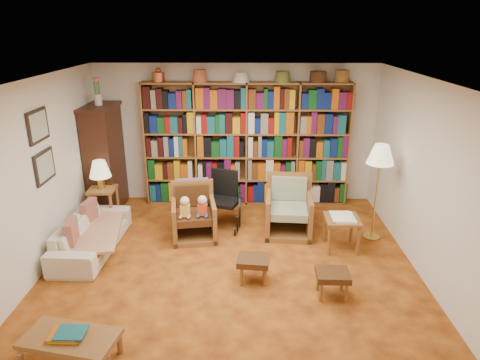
{
  "coord_description": "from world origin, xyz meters",
  "views": [
    {
      "loc": [
        0.2,
        -5.04,
        3.13
      ],
      "look_at": [
        0.11,
        0.6,
        1.06
      ],
      "focal_mm": 32.0,
      "sensor_mm": 36.0,
      "label": 1
    }
  ],
  "objects_px": {
    "wheelchair": "(224,201)",
    "side_table_papers": "(342,223)",
    "sofa": "(92,234)",
    "footstool_b": "(333,276)",
    "armchair_leather": "(194,214)",
    "floor_lamp": "(380,158)",
    "armchair_sage": "(288,211)",
    "footstool_a": "(253,262)",
    "side_table_lamp": "(103,197)",
    "coffee_table": "(70,340)"
  },
  "relations": [
    {
      "from": "side_table_lamp",
      "to": "sofa",
      "type": "bearing_deg",
      "value": -83.78
    },
    {
      "from": "side_table_lamp",
      "to": "footstool_a",
      "type": "xyz_separation_m",
      "value": [
        2.44,
        -1.7,
        -0.18
      ]
    },
    {
      "from": "footstool_a",
      "to": "coffee_table",
      "type": "bearing_deg",
      "value": -139.85
    },
    {
      "from": "footstool_a",
      "to": "footstool_b",
      "type": "relative_size",
      "value": 1.07
    },
    {
      "from": "armchair_leather",
      "to": "floor_lamp",
      "type": "distance_m",
      "value": 2.91
    },
    {
      "from": "side_table_papers",
      "to": "footstool_b",
      "type": "distance_m",
      "value": 1.25
    },
    {
      "from": "footstool_a",
      "to": "wheelchair",
      "type": "bearing_deg",
      "value": 105.22
    },
    {
      "from": "sofa",
      "to": "floor_lamp",
      "type": "height_order",
      "value": "floor_lamp"
    },
    {
      "from": "footstool_a",
      "to": "floor_lamp",
      "type": "bearing_deg",
      "value": 33.27
    },
    {
      "from": "floor_lamp",
      "to": "footstool_b",
      "type": "distance_m",
      "value": 2.05
    },
    {
      "from": "sofa",
      "to": "side_table_lamp",
      "type": "height_order",
      "value": "side_table_lamp"
    },
    {
      "from": "wheelchair",
      "to": "armchair_sage",
      "type": "bearing_deg",
      "value": -10.02
    },
    {
      "from": "floor_lamp",
      "to": "side_table_papers",
      "type": "distance_m",
      "value": 1.09
    },
    {
      "from": "side_table_lamp",
      "to": "armchair_leather",
      "type": "height_order",
      "value": "armchair_leather"
    },
    {
      "from": "armchair_sage",
      "to": "footstool_a",
      "type": "xyz_separation_m",
      "value": [
        -0.57,
        -1.46,
        -0.07
      ]
    },
    {
      "from": "wheelchair",
      "to": "footstool_b",
      "type": "relative_size",
      "value": 2.29
    },
    {
      "from": "coffee_table",
      "to": "armchair_sage",
      "type": "bearing_deg",
      "value": 51.64
    },
    {
      "from": "floor_lamp",
      "to": "footstool_a",
      "type": "bearing_deg",
      "value": -146.73
    },
    {
      "from": "sofa",
      "to": "wheelchair",
      "type": "bearing_deg",
      "value": -63.49
    },
    {
      "from": "side_table_lamp",
      "to": "coffee_table",
      "type": "xyz_separation_m",
      "value": [
        0.68,
        -3.18,
        -0.16
      ]
    },
    {
      "from": "armchair_leather",
      "to": "armchair_sage",
      "type": "bearing_deg",
      "value": 6.92
    },
    {
      "from": "armchair_sage",
      "to": "floor_lamp",
      "type": "relative_size",
      "value": 0.6
    },
    {
      "from": "side_table_papers",
      "to": "footstool_a",
      "type": "bearing_deg",
      "value": -145.94
    },
    {
      "from": "side_table_papers",
      "to": "floor_lamp",
      "type": "bearing_deg",
      "value": 31.36
    },
    {
      "from": "armchair_sage",
      "to": "floor_lamp",
      "type": "bearing_deg",
      "value": -10.78
    },
    {
      "from": "sofa",
      "to": "wheelchair",
      "type": "distance_m",
      "value": 2.09
    },
    {
      "from": "side_table_lamp",
      "to": "wheelchair",
      "type": "xyz_separation_m",
      "value": [
        2.0,
        -0.06,
        -0.04
      ]
    },
    {
      "from": "armchair_leather",
      "to": "side_table_papers",
      "type": "bearing_deg",
      "value": -10.49
    },
    {
      "from": "footstool_b",
      "to": "sofa",
      "type": "bearing_deg",
      "value": 161.68
    },
    {
      "from": "side_table_papers",
      "to": "footstool_a",
      "type": "height_order",
      "value": "side_table_papers"
    },
    {
      "from": "footstool_a",
      "to": "footstool_b",
      "type": "distance_m",
      "value": 1.0
    },
    {
      "from": "coffee_table",
      "to": "footstool_b",
      "type": "bearing_deg",
      "value": 23.42
    },
    {
      "from": "sofa",
      "to": "armchair_sage",
      "type": "height_order",
      "value": "armchair_sage"
    },
    {
      "from": "armchair_leather",
      "to": "floor_lamp",
      "type": "bearing_deg",
      "value": -1.38
    },
    {
      "from": "wheelchair",
      "to": "footstool_a",
      "type": "xyz_separation_m",
      "value": [
        0.45,
        -1.64,
        -0.14
      ]
    },
    {
      "from": "armchair_leather",
      "to": "coffee_table",
      "type": "xyz_separation_m",
      "value": [
        -0.86,
        -2.77,
        -0.05
      ]
    },
    {
      "from": "footstool_b",
      "to": "floor_lamp",
      "type": "bearing_deg",
      "value": 59.37
    },
    {
      "from": "sofa",
      "to": "side_table_papers",
      "type": "distance_m",
      "value": 3.65
    },
    {
      "from": "side_table_lamp",
      "to": "footstool_b",
      "type": "height_order",
      "value": "side_table_lamp"
    },
    {
      "from": "armchair_leather",
      "to": "footstool_b",
      "type": "height_order",
      "value": "armchair_leather"
    },
    {
      "from": "floor_lamp",
      "to": "side_table_papers",
      "type": "height_order",
      "value": "floor_lamp"
    },
    {
      "from": "floor_lamp",
      "to": "coffee_table",
      "type": "relative_size",
      "value": 1.55
    },
    {
      "from": "wheelchair",
      "to": "side_table_papers",
      "type": "xyz_separation_m",
      "value": [
        1.74,
        -0.76,
        -0.0
      ]
    },
    {
      "from": "armchair_leather",
      "to": "side_table_papers",
      "type": "distance_m",
      "value": 2.23
    },
    {
      "from": "sofa",
      "to": "wheelchair",
      "type": "relative_size",
      "value": 1.84
    },
    {
      "from": "armchair_leather",
      "to": "side_table_papers",
      "type": "relative_size",
      "value": 1.62
    },
    {
      "from": "side_table_lamp",
      "to": "footstool_a",
      "type": "height_order",
      "value": "side_table_lamp"
    },
    {
      "from": "wheelchair",
      "to": "coffee_table",
      "type": "xyz_separation_m",
      "value": [
        -1.31,
        -3.13,
        -0.12
      ]
    },
    {
      "from": "armchair_sage",
      "to": "footstool_b",
      "type": "height_order",
      "value": "armchair_sage"
    },
    {
      "from": "wheelchair",
      "to": "footstool_b",
      "type": "distance_m",
      "value": 2.41
    }
  ]
}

